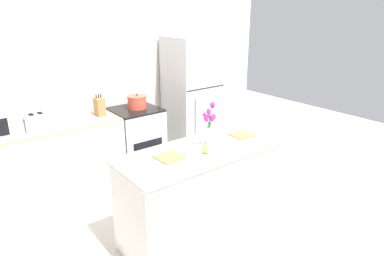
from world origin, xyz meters
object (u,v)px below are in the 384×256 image
object	(u,v)px
stove_range	(137,141)
toaster	(37,121)
refrigerator	(192,99)
pear_figurine	(206,149)
plate_setting_right	(241,135)
cooking_pot	(137,102)
knife_block	(99,107)
flower_vase	(210,131)
plate_setting_left	(169,158)

from	to	relation	value
stove_range	toaster	xyz separation A→B (m)	(-1.23, -0.03, 0.54)
refrigerator	pear_figurine	size ratio (longest dim) A/B	16.41
pear_figurine	plate_setting_right	distance (m)	0.58
pear_figurine	plate_setting_right	world-z (taller)	pear_figurine
cooking_pot	stove_range	bearing A→B (deg)	-177.30
stove_range	cooking_pot	world-z (taller)	cooking_pot
refrigerator	knife_block	distance (m)	1.43
refrigerator	toaster	distance (m)	2.18
refrigerator	cooking_pot	xyz separation A→B (m)	(-0.91, 0.00, 0.10)
refrigerator	knife_block	world-z (taller)	refrigerator
flower_vase	refrigerator	bearing A→B (deg)	57.06
stove_range	cooking_pot	bearing A→B (deg)	2.70
refrigerator	plate_setting_right	size ratio (longest dim) A/B	5.76
stove_range	plate_setting_right	xyz separation A→B (m)	(0.35, -1.60, 0.48)
plate_setting_right	pear_figurine	bearing A→B (deg)	-169.17
flower_vase	stove_range	bearing A→B (deg)	86.78
refrigerator	cooking_pot	size ratio (longest dim) A/B	7.11
plate_setting_left	toaster	distance (m)	1.71
pear_figurine	plate_setting_left	distance (m)	0.35
stove_range	knife_block	xyz separation A→B (m)	(-0.48, 0.01, 0.57)
refrigerator	flower_vase	bearing A→B (deg)	-122.94
refrigerator	plate_setting_left	bearing A→B (deg)	-133.21
pear_figurine	toaster	xyz separation A→B (m)	(-1.01, 1.67, 0.03)
toaster	knife_block	distance (m)	0.75
stove_range	refrigerator	distance (m)	1.05
stove_range	plate_setting_left	bearing A→B (deg)	-109.03
plate_setting_left	stove_range	bearing A→B (deg)	70.97
knife_block	flower_vase	bearing A→B (deg)	-76.50
refrigerator	cooking_pot	world-z (taller)	refrigerator
cooking_pot	knife_block	xyz separation A→B (m)	(-0.52, 0.01, 0.03)
refrigerator	cooking_pot	bearing A→B (deg)	179.93
refrigerator	cooking_pot	distance (m)	0.92
toaster	cooking_pot	xyz separation A→B (m)	(1.27, 0.04, -0.00)
flower_vase	pear_figurine	xyz separation A→B (m)	(-0.13, -0.10, -0.12)
knife_block	pear_figurine	bearing A→B (deg)	-81.48
pear_figurine	toaster	world-z (taller)	toaster
pear_figurine	plate_setting_left	size ratio (longest dim) A/B	0.35
stove_range	pear_figurine	distance (m)	1.79
toaster	stove_range	bearing A→B (deg)	1.55
flower_vase	knife_block	world-z (taller)	flower_vase
refrigerator	knife_block	bearing A→B (deg)	179.55
flower_vase	knife_block	bearing A→B (deg)	103.50
stove_range	pear_figurine	world-z (taller)	pear_figurine
stove_range	cooking_pot	distance (m)	0.55
plate_setting_right	cooking_pot	distance (m)	1.63
stove_range	knife_block	distance (m)	0.74
stove_range	knife_block	size ratio (longest dim) A/B	3.40
stove_range	plate_setting_right	world-z (taller)	plate_setting_right
stove_range	refrigerator	size ratio (longest dim) A/B	0.51
flower_vase	cooking_pot	xyz separation A→B (m)	(0.13, 1.61, -0.08)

